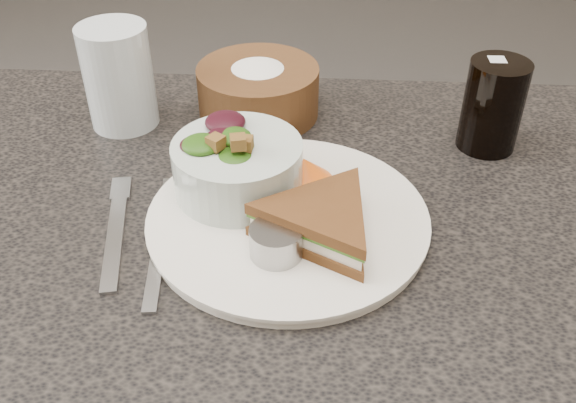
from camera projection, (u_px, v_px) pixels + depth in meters
The scene contains 10 objects.
dinner_plate at pixel (288, 219), 0.67m from camera, with size 0.29×0.29×0.01m, color silver.
sandwich at pixel (322, 222), 0.63m from camera, with size 0.15×0.15×0.04m, color #4E2D15, non-canonical shape.
salad_bowl at pixel (237, 159), 0.68m from camera, with size 0.14×0.14×0.08m, color #B5C5BB, non-canonical shape.
dressing_ramekin at pixel (276, 242), 0.61m from camera, with size 0.05×0.05×0.03m, color #959595.
orange_wedge at pixel (304, 170), 0.70m from camera, with size 0.07×0.07×0.03m, color orange.
fork at pixel (115, 236), 0.66m from camera, with size 0.02×0.16×0.00m, color #A8A9AA.
knife at pixel (161, 238), 0.65m from camera, with size 0.01×0.21×0.00m, color #A6A6A8.
bread_basket at pixel (258, 83), 0.83m from camera, with size 0.16×0.16×0.09m, color brown, non-canonical shape.
cola_glass at pixel (494, 101), 0.76m from camera, with size 0.07×0.07×0.12m, color black, non-canonical shape.
water_glass at pixel (119, 77), 0.80m from camera, with size 0.09×0.09×0.13m, color silver.
Camera 1 is at (0.04, -0.51, 1.18)m, focal length 40.00 mm.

